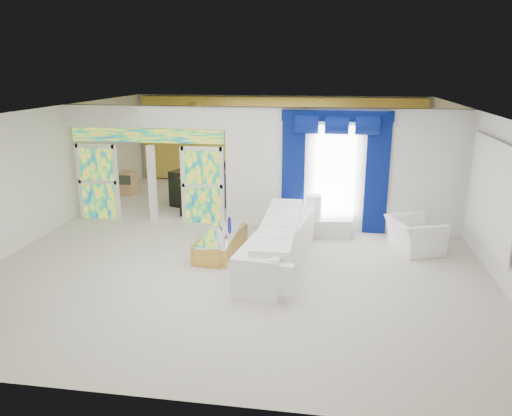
% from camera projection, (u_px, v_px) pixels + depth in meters
% --- Properties ---
extents(floor, '(12.00, 12.00, 0.00)m').
position_uv_depth(floor, '(251.00, 238.00, 11.72)').
color(floor, '#B7AF9E').
rests_on(floor, ground).
extents(dividing_wall, '(5.70, 0.18, 3.00)m').
position_uv_depth(dividing_wall, '(345.00, 171.00, 11.94)').
color(dividing_wall, white).
rests_on(dividing_wall, ground).
extents(dividing_header, '(4.30, 0.18, 0.55)m').
position_uv_depth(dividing_header, '(145.00, 117.00, 12.34)').
color(dividing_header, white).
rests_on(dividing_header, dividing_wall).
extents(stained_panel_left, '(0.95, 0.04, 2.00)m').
position_uv_depth(stained_panel_left, '(98.00, 182.00, 13.02)').
color(stained_panel_left, '#994C3F').
rests_on(stained_panel_left, ground).
extents(stained_panel_right, '(0.95, 0.04, 2.00)m').
position_uv_depth(stained_panel_right, '(203.00, 186.00, 12.60)').
color(stained_panel_right, '#994C3F').
rests_on(stained_panel_right, ground).
extents(stained_transom, '(4.00, 0.05, 0.35)m').
position_uv_depth(stained_transom, '(147.00, 136.00, 12.47)').
color(stained_transom, '#994C3F').
rests_on(stained_transom, dividing_header).
extents(window_pane, '(1.00, 0.02, 2.30)m').
position_uv_depth(window_pane, '(335.00, 173.00, 11.89)').
color(window_pane, white).
rests_on(window_pane, dividing_wall).
extents(blue_drape_left, '(0.55, 0.10, 2.80)m').
position_uv_depth(blue_drape_left, '(293.00, 174.00, 12.03)').
color(blue_drape_left, '#040E4C').
rests_on(blue_drape_left, ground).
extents(blue_drape_right, '(0.55, 0.10, 2.80)m').
position_uv_depth(blue_drape_right, '(377.00, 177.00, 11.73)').
color(blue_drape_right, '#040E4C').
rests_on(blue_drape_right, ground).
extents(blue_pelmet, '(2.60, 0.12, 0.25)m').
position_uv_depth(blue_pelmet, '(337.00, 116.00, 11.49)').
color(blue_pelmet, '#040E4C').
rests_on(blue_pelmet, dividing_wall).
extents(wall_mirror, '(0.04, 2.70, 1.90)m').
position_uv_depth(wall_mirror, '(492.00, 193.00, 9.61)').
color(wall_mirror, white).
rests_on(wall_mirror, ground).
extents(gold_curtains, '(9.70, 0.12, 2.90)m').
position_uv_depth(gold_curtains, '(279.00, 140.00, 16.91)').
color(gold_curtains, gold).
rests_on(gold_curtains, ground).
extents(white_sofa, '(1.39, 4.05, 0.76)m').
position_uv_depth(white_sofa, '(281.00, 244.00, 10.25)').
color(white_sofa, white).
rests_on(white_sofa, ground).
extents(coffee_table, '(0.88, 1.94, 0.42)m').
position_uv_depth(coffee_table, '(221.00, 243.00, 10.78)').
color(coffee_table, gold).
rests_on(coffee_table, ground).
extents(console_table, '(1.27, 0.55, 0.41)m').
position_uv_depth(console_table, '(326.00, 227.00, 11.85)').
color(console_table, silver).
rests_on(console_table, ground).
extents(table_lamp, '(0.36, 0.36, 0.58)m').
position_uv_depth(table_lamp, '(314.00, 207.00, 11.75)').
color(table_lamp, white).
rests_on(table_lamp, console_table).
extents(armchair, '(1.32, 1.40, 0.73)m').
position_uv_depth(armchair, '(415.00, 235.00, 10.80)').
color(armchair, white).
rests_on(armchair, ground).
extents(grand_piano, '(2.14, 2.45, 1.04)m').
position_uv_depth(grand_piano, '(211.00, 185.00, 14.75)').
color(grand_piano, black).
rests_on(grand_piano, ground).
extents(piano_bench, '(0.95, 0.61, 0.29)m').
position_uv_depth(piano_bench, '(197.00, 212.00, 13.33)').
color(piano_bench, black).
rests_on(piano_bench, ground).
extents(tv_console, '(0.56, 0.52, 0.74)m').
position_uv_depth(tv_console, '(127.00, 183.00, 15.68)').
color(tv_console, tan).
rests_on(tv_console, ground).
extents(chandelier, '(0.60, 0.60, 0.60)m').
position_uv_depth(chandelier, '(193.00, 112.00, 14.56)').
color(chandelier, gold).
rests_on(chandelier, ceiling).
extents(decanters, '(0.16, 0.96, 0.17)m').
position_uv_depth(decanters, '(224.00, 229.00, 10.87)').
color(decanters, silver).
rests_on(decanters, coffee_table).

